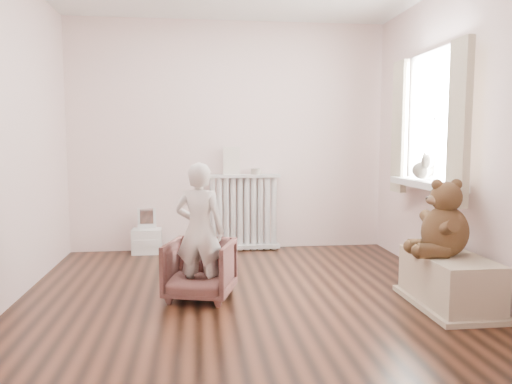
{
  "coord_description": "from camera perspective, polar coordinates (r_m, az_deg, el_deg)",
  "views": [
    {
      "loc": [
        -0.38,
        -3.94,
        1.26
      ],
      "look_at": [
        0.15,
        0.45,
        0.8
      ],
      "focal_mm": 35.0,
      "sensor_mm": 36.0,
      "label": 1
    }
  ],
  "objects": [
    {
      "name": "teddy_bear",
      "position": [
        4.01,
        20.83,
        -2.93
      ],
      "size": [
        0.48,
        0.39,
        0.57
      ],
      "primitive_type": null,
      "rotation": [
        0.0,
        0.0,
        -0.06
      ],
      "color": "#3A2614",
      "rests_on": "toy_bench"
    },
    {
      "name": "left_wall",
      "position": [
        4.19,
        -26.82,
        5.84
      ],
      "size": [
        0.02,
        3.6,
        2.6
      ],
      "primitive_type": "cube",
      "color": "white",
      "rests_on": "ground"
    },
    {
      "name": "toy_vanity",
      "position": [
        5.71,
        -12.39,
        -4.14
      ],
      "size": [
        0.32,
        0.23,
        0.5
      ],
      "primitive_type": "cube",
      "color": "silver",
      "rests_on": "floor"
    },
    {
      "name": "window_sill",
      "position": [
        4.73,
        18.83,
        0.89
      ],
      "size": [
        0.22,
        1.1,
        0.06
      ],
      "primitive_type": "cube",
      "color": "silver",
      "rests_on": "right_wall"
    },
    {
      "name": "right_wall",
      "position": [
        4.51,
        22.17,
        6.0
      ],
      "size": [
        0.02,
        3.6,
        2.6
      ],
      "primitive_type": "cube",
      "color": "white",
      "rests_on": "ground"
    },
    {
      "name": "back_wall",
      "position": [
        5.76,
        -3.12,
        6.33
      ],
      "size": [
        3.6,
        0.02,
        2.6
      ],
      "primitive_type": "cube",
      "color": "white",
      "rests_on": "ground"
    },
    {
      "name": "curtain_right",
      "position": [
        5.23,
        16.1,
        7.13
      ],
      "size": [
        0.06,
        0.26,
        1.3
      ],
      "primitive_type": "cube",
      "color": "beige",
      "rests_on": "right_wall"
    },
    {
      "name": "toy_bench",
      "position": [
        4.11,
        21.22,
        -9.41
      ],
      "size": [
        0.45,
        0.84,
        0.4
      ],
      "primitive_type": "cube",
      "color": "#C3B496",
      "rests_on": "floor"
    },
    {
      "name": "paper_doll",
      "position": [
        5.64,
        -2.82,
        3.59
      ],
      "size": [
        0.19,
        0.02,
        0.31
      ],
      "primitive_type": "cube",
      "color": "beige",
      "rests_on": "radiator"
    },
    {
      "name": "child",
      "position": [
        3.93,
        -6.46,
        -4.43
      ],
      "size": [
        0.45,
        0.36,
        1.07
      ],
      "primitive_type": "imported",
      "rotation": [
        0.0,
        0.0,
        2.85
      ],
      "color": "silver",
      "rests_on": "armchair"
    },
    {
      "name": "curtain_left",
      "position": [
        4.2,
        22.21,
        7.27
      ],
      "size": [
        0.06,
        0.26,
        1.3
      ],
      "primitive_type": "cube",
      "color": "beige",
      "rests_on": "right_wall"
    },
    {
      "name": "armchair",
      "position": [
        4.05,
        -6.41,
        -8.76
      ],
      "size": [
        0.63,
        0.64,
        0.47
      ],
      "primitive_type": "imported",
      "rotation": [
        0.0,
        0.0,
        -0.29
      ],
      "color": "brown",
      "rests_on": "floor"
    },
    {
      "name": "window",
      "position": [
        4.76,
        20.05,
        7.86
      ],
      "size": [
        0.03,
        0.9,
        1.1
      ],
      "primitive_type": "cube",
      "color": "white",
      "rests_on": "right_wall"
    },
    {
      "name": "floor",
      "position": [
        4.16,
        -1.33,
        -11.71
      ],
      "size": [
        3.6,
        3.6,
        0.01
      ],
      "primitive_type": "cube",
      "color": "black",
      "rests_on": "ground"
    },
    {
      "name": "plush_cat",
      "position": [
        4.76,
        18.52,
        2.5
      ],
      "size": [
        0.2,
        0.3,
        0.24
      ],
      "primitive_type": null,
      "rotation": [
        0.0,
        0.0,
        0.07
      ],
      "color": "gray",
      "rests_on": "window_sill"
    },
    {
      "name": "radiator",
      "position": [
        5.72,
        -1.44,
        -2.82
      ],
      "size": [
        0.83,
        0.16,
        0.87
      ],
      "primitive_type": "cube",
      "color": "silver",
      "rests_on": "floor"
    },
    {
      "name": "tin_a",
      "position": [
        5.68,
        -0.01,
        2.36
      ],
      "size": [
        0.11,
        0.11,
        0.07
      ],
      "primitive_type": "cylinder",
      "color": "#A59E8C",
      "rests_on": "radiator"
    },
    {
      "name": "front_wall",
      "position": [
        2.18,
        3.23,
        6.95
      ],
      "size": [
        3.6,
        0.02,
        2.6
      ],
      "primitive_type": "cube",
      "color": "white",
      "rests_on": "ground"
    }
  ]
}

